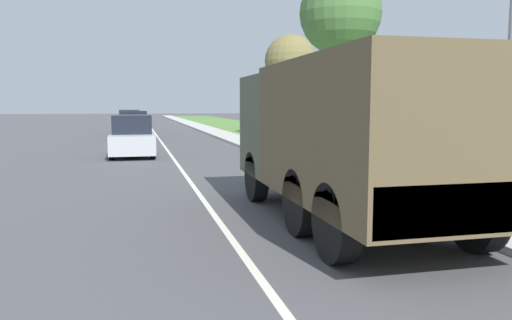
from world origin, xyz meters
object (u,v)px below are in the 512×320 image
military_truck (348,132)px  car_fourth_ahead (128,119)px  car_second_ahead (134,126)px  car_third_ahead (130,122)px  car_nearest_ahead (132,138)px

military_truck → car_fourth_ahead: (-4.40, 46.78, -0.96)m
military_truck → car_second_ahead: size_ratio=1.67×
car_second_ahead → car_third_ahead: (-0.32, 7.73, -0.00)m
car_second_ahead → car_third_ahead: size_ratio=0.99×
car_fourth_ahead → car_third_ahead: bearing=-88.7°
car_third_ahead → car_nearest_ahead: bearing=-89.1°
car_nearest_ahead → car_third_ahead: size_ratio=0.99×
car_nearest_ahead → car_second_ahead: bearing=89.8°
car_nearest_ahead → car_second_ahead: 11.43m
car_second_ahead → car_nearest_ahead: bearing=-90.2°
military_truck → car_third_ahead: military_truck is taller
car_nearest_ahead → car_second_ahead: (0.04, 11.43, 0.02)m
car_nearest_ahead → car_third_ahead: (-0.29, 19.16, 0.02)m
car_nearest_ahead → car_fourth_ahead: size_ratio=0.82×
car_nearest_ahead → military_truck: bearing=-73.8°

